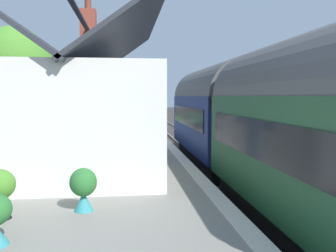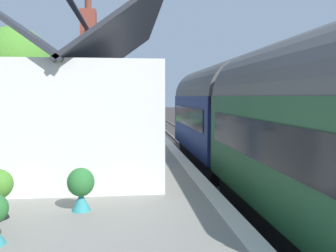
% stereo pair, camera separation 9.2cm
% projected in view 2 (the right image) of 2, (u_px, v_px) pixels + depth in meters
% --- Properties ---
extents(ground_plane, '(160.00, 160.00, 0.00)m').
position_uv_depth(ground_plane, '(191.00, 159.00, 17.15)').
color(ground_plane, '#383330').
extents(platform, '(32.00, 5.69, 0.89)m').
position_uv_depth(platform, '(110.00, 151.00, 16.69)').
color(platform, gray).
rests_on(platform, ground).
extents(platform_edge_coping, '(32.00, 0.36, 0.02)m').
position_uv_depth(platform_edge_coping, '(167.00, 141.00, 16.95)').
color(platform_edge_coping, beige).
rests_on(platform_edge_coping, platform).
extents(rail_near, '(52.00, 0.08, 0.14)m').
position_uv_depth(rail_near, '(224.00, 157.00, 17.33)').
color(rail_near, gray).
rests_on(rail_near, ground).
extents(rail_far, '(52.00, 0.08, 0.14)m').
position_uv_depth(rail_far, '(195.00, 158.00, 17.17)').
color(rail_far, gray).
rests_on(rail_far, ground).
extents(train, '(16.56, 2.73, 4.32)m').
position_uv_depth(train, '(250.00, 121.00, 11.49)').
color(train, black).
rests_on(train, ground).
extents(station_building, '(8.10, 4.63, 5.59)m').
position_uv_depth(station_building, '(83.00, 113.00, 11.15)').
color(station_building, white).
rests_on(station_building, platform).
extents(bench_platform_end, '(1.41, 0.48, 0.88)m').
position_uv_depth(bench_platform_end, '(124.00, 119.00, 26.23)').
color(bench_platform_end, '#26727F').
rests_on(bench_platform_end, platform).
extents(bench_near_building, '(1.42, 0.50, 0.88)m').
position_uv_depth(bench_near_building, '(127.00, 123.00, 22.07)').
color(bench_near_building, '#26727F').
rests_on(bench_near_building, platform).
extents(planter_edge_far, '(0.50, 0.50, 0.81)m').
position_uv_depth(planter_edge_far, '(81.00, 187.00, 6.62)').
color(planter_edge_far, teal).
rests_on(planter_edge_far, platform).
extents(planter_under_sign, '(0.54, 0.54, 0.91)m').
position_uv_depth(planter_under_sign, '(123.00, 117.00, 28.54)').
color(planter_under_sign, black).
rests_on(planter_under_sign, platform).
extents(planter_edge_near, '(0.49, 0.49, 0.71)m').
position_uv_depth(planter_edge_near, '(138.00, 124.00, 22.64)').
color(planter_edge_near, black).
rests_on(planter_edge_near, platform).
extents(planter_corner_building, '(0.48, 0.48, 0.73)m').
position_uv_depth(planter_corner_building, '(148.00, 121.00, 25.45)').
color(planter_corner_building, teal).
rests_on(planter_corner_building, platform).
extents(lamp_post_platform, '(0.32, 0.50, 3.44)m').
position_uv_depth(lamp_post_platform, '(142.00, 91.00, 20.24)').
color(lamp_post_platform, black).
rests_on(lamp_post_platform, platform).
extents(station_sign_board, '(0.96, 0.06, 1.57)m').
position_uv_depth(station_sign_board, '(144.00, 110.00, 23.65)').
color(station_sign_board, black).
rests_on(station_sign_board, platform).
extents(tree_distant, '(4.32, 4.06, 6.69)m').
position_uv_depth(tree_distant, '(16.00, 70.00, 19.19)').
color(tree_distant, '#4C3828').
rests_on(tree_distant, ground).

